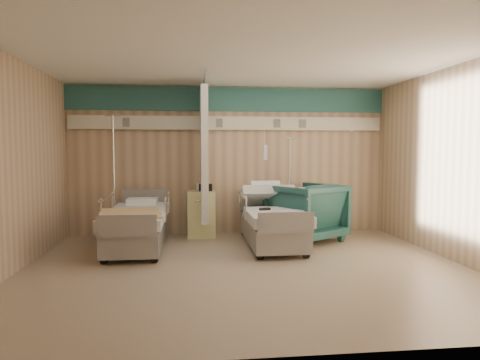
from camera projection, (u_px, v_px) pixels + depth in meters
name	position (u px, v px, depth m)	size (l,w,h in m)	color
ground	(246.00, 268.00, 5.77)	(6.00, 5.00, 0.00)	gray
room_walls	(242.00, 131.00, 5.89)	(6.04, 5.04, 2.82)	tan
bed_right	(272.00, 227.00, 7.11)	(1.00, 2.16, 0.63)	silver
bed_left	(137.00, 230.00, 6.86)	(1.00, 2.16, 0.63)	silver
bedside_cabinet	(201.00, 214.00, 7.86)	(0.50, 0.48, 0.85)	#F0E696
visitor_armchair	(306.00, 212.00, 7.49)	(1.09, 1.12, 1.02)	#1D4A46
waffle_blanket	(305.00, 181.00, 7.42)	(0.67, 0.59, 0.08)	white
iv_stand_right	(289.00, 215.00, 8.03)	(0.33, 0.33, 1.83)	silver
iv_stand_left	(115.00, 215.00, 7.55)	(0.40, 0.40, 2.22)	silver
call_remote	(265.00, 209.00, 6.86)	(0.17, 0.08, 0.04)	black
tan_blanket	(130.00, 213.00, 6.37)	(0.87, 1.09, 0.04)	tan
toiletry_bag	(205.00, 187.00, 7.77)	(0.24, 0.15, 0.13)	black
white_cup	(198.00, 187.00, 7.86)	(0.09, 0.09, 0.12)	white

